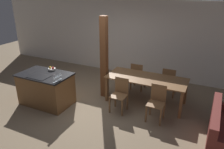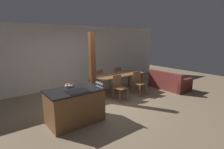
{
  "view_description": "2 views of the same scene",
  "coord_description": "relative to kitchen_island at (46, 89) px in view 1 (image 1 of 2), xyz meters",
  "views": [
    {
      "loc": [
        2.89,
        -4.56,
        3.09
      ],
      "look_at": [
        0.6,
        0.2,
        0.95
      ],
      "focal_mm": 35.0,
      "sensor_mm": 36.0,
      "label": 1
    },
    {
      "loc": [
        -3.0,
        -4.42,
        2.22
      ],
      "look_at": [
        0.6,
        0.2,
        0.95
      ],
      "focal_mm": 28.0,
      "sensor_mm": 36.0,
      "label": 2
    }
  ],
  "objects": [
    {
      "name": "ground_plane",
      "position": [
        1.13,
        0.42,
        -0.45
      ],
      "size": [
        16.0,
        16.0,
        0.0
      ],
      "primitive_type": "plane",
      "color": "#847056"
    },
    {
      "name": "wall_back",
      "position": [
        1.13,
        3.2,
        0.9
      ],
      "size": [
        11.2,
        0.08,
        2.7
      ],
      "color": "silver",
      "rests_on": "ground_plane"
    },
    {
      "name": "kitchen_island",
      "position": [
        0.0,
        0.0,
        0.0
      ],
      "size": [
        1.42,
        0.88,
        0.9
      ],
      "color": "brown",
      "rests_on": "ground_plane"
    },
    {
      "name": "fruit_bowl",
      "position": [
        0.0,
        0.31,
        0.49
      ],
      "size": [
        0.21,
        0.21,
        0.1
      ],
      "color": "silver",
      "rests_on": "kitchen_island"
    },
    {
      "name": "wine_glass_near",
      "position": [
        0.63,
        -0.37,
        0.57
      ],
      "size": [
        0.07,
        0.07,
        0.16
      ],
      "color": "silver",
      "rests_on": "kitchen_island"
    },
    {
      "name": "wine_glass_middle",
      "position": [
        0.63,
        -0.28,
        0.57
      ],
      "size": [
        0.07,
        0.07,
        0.16
      ],
      "color": "silver",
      "rests_on": "kitchen_island"
    },
    {
      "name": "wine_glass_far",
      "position": [
        0.63,
        -0.19,
        0.57
      ],
      "size": [
        0.07,
        0.07,
        0.16
      ],
      "color": "silver",
      "rests_on": "kitchen_island"
    },
    {
      "name": "wine_glass_end",
      "position": [
        0.63,
        -0.11,
        0.57
      ],
      "size": [
        0.07,
        0.07,
        0.16
      ],
      "color": "silver",
      "rests_on": "kitchen_island"
    },
    {
      "name": "dining_table",
      "position": [
        2.48,
        1.24,
        0.23
      ],
      "size": [
        2.19,
        0.92,
        0.76
      ],
      "color": "brown",
      "rests_on": "ground_plane"
    },
    {
      "name": "dining_chair_near_left",
      "position": [
        1.99,
        0.55,
        0.03
      ],
      "size": [
        0.4,
        0.4,
        0.89
      ],
      "color": "brown",
      "rests_on": "ground_plane"
    },
    {
      "name": "dining_chair_near_right",
      "position": [
        2.98,
        0.55,
        0.03
      ],
      "size": [
        0.4,
        0.4,
        0.89
      ],
      "color": "brown",
      "rests_on": "ground_plane"
    },
    {
      "name": "dining_chair_far_left",
      "position": [
        1.99,
        1.93,
        0.03
      ],
      "size": [
        0.4,
        0.4,
        0.89
      ],
      "rotation": [
        0.0,
        0.0,
        3.14
      ],
      "color": "brown",
      "rests_on": "ground_plane"
    },
    {
      "name": "dining_chair_far_right",
      "position": [
        2.98,
        1.93,
        0.03
      ],
      "size": [
        0.4,
        0.4,
        0.89
      ],
      "rotation": [
        0.0,
        0.0,
        3.14
      ],
      "color": "brown",
      "rests_on": "ground_plane"
    },
    {
      "name": "timber_post",
      "position": [
        1.24,
        1.12,
        0.74
      ],
      "size": [
        0.18,
        0.18,
        2.37
      ],
      "color": "brown",
      "rests_on": "ground_plane"
    }
  ]
}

